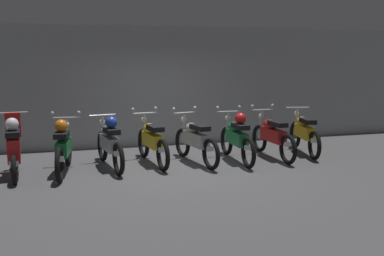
{
  "coord_description": "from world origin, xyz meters",
  "views": [
    {
      "loc": [
        -2.12,
        -8.35,
        2.27
      ],
      "look_at": [
        0.38,
        0.51,
        0.75
      ],
      "focal_mm": 41.3,
      "sensor_mm": 36.0,
      "label": 1
    }
  ],
  "objects": [
    {
      "name": "motorbike_slot_3",
      "position": [
        -0.45,
        0.66,
        0.49
      ],
      "size": [
        0.59,
        1.94,
        1.15
      ],
      "color": "black",
      "rests_on": "ground"
    },
    {
      "name": "motorbike_slot_0",
      "position": [
        -3.14,
        0.41,
        0.57
      ],
      "size": [
        0.56,
        1.68,
        1.18
      ],
      "color": "black",
      "rests_on": "ground"
    },
    {
      "name": "motorbike_slot_6",
      "position": [
        2.24,
        0.49,
        0.49
      ],
      "size": [
        0.59,
        1.95,
        1.15
      ],
      "color": "black",
      "rests_on": "ground"
    },
    {
      "name": "motorbike_slot_5",
      "position": [
        1.35,
        0.39,
        0.53
      ],
      "size": [
        0.59,
        1.95,
        1.15
      ],
      "color": "black",
      "rests_on": "ground"
    },
    {
      "name": "motorbike_slot_7",
      "position": [
        3.15,
        0.69,
        0.49
      ],
      "size": [
        0.59,
        1.94,
        1.03
      ],
      "color": "black",
      "rests_on": "ground"
    },
    {
      "name": "back_wall",
      "position": [
        0.0,
        2.7,
        1.49
      ],
      "size": [
        16.0,
        0.3,
        2.99
      ],
      "primitive_type": "cube",
      "color": "gray",
      "rests_on": "ground"
    },
    {
      "name": "motorbike_slot_4",
      "position": [
        0.44,
        0.48,
        0.49
      ],
      "size": [
        0.63,
        1.93,
        1.15
      ],
      "color": "black",
      "rests_on": "ground"
    },
    {
      "name": "motorbike_slot_2",
      "position": [
        -1.35,
        0.55,
        0.53
      ],
      "size": [
        0.56,
        1.94,
        1.08
      ],
      "color": "black",
      "rests_on": "ground"
    },
    {
      "name": "motorbike_slot_1",
      "position": [
        -2.24,
        0.38,
        0.53
      ],
      "size": [
        0.59,
        1.95,
        1.15
      ],
      "color": "black",
      "rests_on": "ground"
    },
    {
      "name": "ground_plane",
      "position": [
        0.0,
        0.0,
        0.0
      ],
      "size": [
        80.0,
        80.0,
        0.0
      ],
      "primitive_type": "plane",
      "color": "#4C4C4F"
    }
  ]
}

